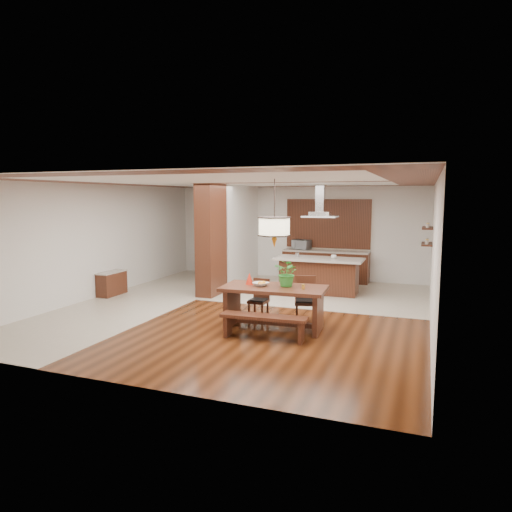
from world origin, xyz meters
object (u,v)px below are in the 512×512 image
at_px(dining_chair_left, 258,299).
at_px(range_hood, 320,201).
at_px(pendant_lantern, 274,214).
at_px(island_cup, 334,257).
at_px(kitchen_island, 319,275).
at_px(foliage_plant, 288,273).
at_px(hallway_console, 112,283).
at_px(dining_bench, 264,327).
at_px(dining_chair_right, 305,300).
at_px(dining_table, 274,298).
at_px(microwave, 301,245).
at_px(fruit_bowl, 261,284).

bearing_deg(dining_chair_left, range_hood, 81.57).
bearing_deg(pendant_lantern, island_cup, 82.20).
xyz_separation_m(pendant_lantern, kitchen_island, (0.08, 3.58, -1.75)).
bearing_deg(foliage_plant, hallway_console, 165.81).
height_order(dining_chair_left, range_hood, range_hood).
distance_m(dining_bench, kitchen_island, 4.31).
bearing_deg(dining_chair_right, dining_bench, -121.78).
relative_size(foliage_plant, range_hood, 0.59).
distance_m(dining_table, island_cup, 3.56).
xyz_separation_m(dining_table, dining_chair_right, (0.46, 0.64, -0.14)).
relative_size(dining_chair_left, microwave, 1.58).
relative_size(pendant_lantern, fruit_bowl, 4.49).
relative_size(dining_table, dining_bench, 1.30).
bearing_deg(pendant_lantern, range_hood, 88.69).
xyz_separation_m(dining_table, foliage_plant, (0.24, 0.10, 0.49)).
bearing_deg(dining_table, foliage_plant, 22.48).
xyz_separation_m(hallway_console, dining_bench, (4.98, -2.13, -0.09)).
xyz_separation_m(hallway_console, kitchen_island, (5.02, 2.17, 0.18)).
bearing_deg(foliage_plant, fruit_bowl, -165.81).
bearing_deg(kitchen_island, microwave, 117.42).
distance_m(dining_bench, island_cup, 4.32).
bearing_deg(microwave, range_hood, -47.12).
bearing_deg(dining_chair_left, dining_bench, -62.69).
xyz_separation_m(dining_table, island_cup, (0.48, 3.50, 0.40)).
relative_size(dining_bench, dining_chair_left, 1.88).
bearing_deg(dining_chair_right, hallway_console, 157.16).
bearing_deg(kitchen_island, foliage_plant, -87.93).
bearing_deg(kitchen_island, pendant_lantern, -91.84).
xyz_separation_m(dining_chair_right, island_cup, (0.02, 2.86, 0.54)).
xyz_separation_m(fruit_bowl, island_cup, (0.75, 3.53, 0.14)).
xyz_separation_m(dining_chair_left, dining_chair_right, (1.00, 0.06, 0.05)).
relative_size(hallway_console, fruit_bowl, 3.01).
height_order(pendant_lantern, kitchen_island, pendant_lantern).
relative_size(kitchen_island, island_cup, 16.91).
relative_size(dining_chair_right, island_cup, 6.87).
bearing_deg(island_cup, foliage_plant, -94.03).
xyz_separation_m(hallway_console, foliage_plant, (5.18, -1.31, 0.79)).
bearing_deg(island_cup, fruit_bowl, -101.92).
bearing_deg(hallway_console, dining_chair_left, -10.67).
bearing_deg(kitchen_island, dining_chair_left, -102.20).
xyz_separation_m(dining_chair_left, microwave, (-0.36, 4.85, 0.68)).
relative_size(dining_table, range_hood, 2.29).
height_order(dining_chair_left, dining_chair_right, dining_chair_right).
bearing_deg(fruit_bowl, range_hood, 84.49).
bearing_deg(microwave, pendant_lantern, -65.70).
xyz_separation_m(fruit_bowl, microwave, (-0.63, 5.46, 0.23)).
distance_m(dining_table, dining_chair_left, 0.81).
relative_size(foliage_plant, microwave, 1.00).
relative_size(pendant_lantern, foliage_plant, 2.45).
bearing_deg(foliage_plant, microwave, 102.07).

